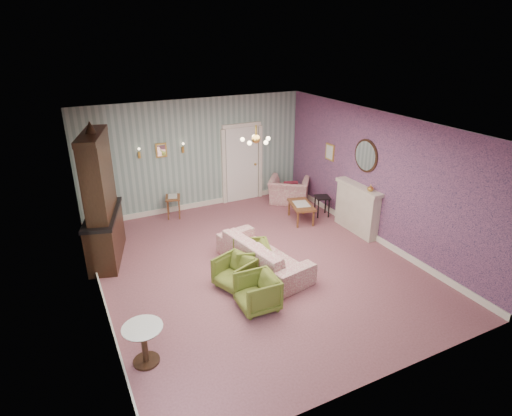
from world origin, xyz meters
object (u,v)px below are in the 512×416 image
sofa_chintz (263,249)px  side_table_black (322,206)px  coffee_table (301,212)px  olive_chair_c (251,257)px  pedestal_table (144,345)px  olive_chair_b (235,271)px  fireplace (357,209)px  dresser (99,195)px  olive_chair_a (257,291)px  wingback_chair (289,187)px

sofa_chintz → side_table_black: (2.55, 1.62, -0.17)m
coffee_table → side_table_black: bearing=1.6°
olive_chair_c → pedestal_table: size_ratio=1.10×
olive_chair_b → fireplace: fireplace is taller
sofa_chintz → pedestal_table: 3.19m
olive_chair_c → dresser: (-2.46, 1.88, 1.07)m
olive_chair_a → pedestal_table: (-2.04, -0.45, -0.02)m
fireplace → coffee_table: 1.42m
olive_chair_b → wingback_chair: wingback_chair is taller
dresser → side_table_black: bearing=14.0°
sofa_chintz → wingback_chair: 3.60m
olive_chair_a → dresser: dresser is taller
side_table_black → pedestal_table: bearing=-148.7°
side_table_black → pedestal_table: (-5.30, -3.22, 0.05)m
dresser → fireplace: (5.51, -1.30, -0.84)m
fireplace → pedestal_table: size_ratio=2.21×
olive_chair_b → sofa_chintz: size_ratio=0.30×
sofa_chintz → wingback_chair: bearing=-49.3°
coffee_table → side_table_black: (0.64, 0.02, 0.04)m
olive_chair_c → side_table_black: bearing=138.5°
wingback_chair → side_table_black: 1.23m
coffee_table → olive_chair_b: bearing=-143.9°
sofa_chintz → pedestal_table: size_ratio=3.49×
olive_chair_a → sofa_chintz: bearing=150.5°
olive_chair_c → sofa_chintz: bearing=118.5°
olive_chair_a → olive_chair_c: 1.17m
side_table_black → olive_chair_a: bearing=-139.6°
olive_chair_c → sofa_chintz: size_ratio=0.32×
sofa_chintz → fireplace: fireplace is taller
coffee_table → sofa_chintz: bearing=-139.8°
wingback_chair → olive_chair_b: bearing=84.2°
olive_chair_b → pedestal_table: 2.32m
dresser → coffee_table: size_ratio=3.18×
sofa_chintz → side_table_black: bearing=-67.9°
olive_chair_b → sofa_chintz: bearing=92.9°
side_table_black → coffee_table: bearing=-178.4°
fireplace → olive_chair_b: bearing=-166.0°
olive_chair_b → pedestal_table: size_ratio=1.03×
coffee_table → fireplace: bearing=-51.7°
dresser → side_table_black: dresser is taller
olive_chair_a → coffee_table: size_ratio=0.76×
fireplace → side_table_black: fireplace is taller
wingback_chair → coffee_table: size_ratio=1.18×
pedestal_table → olive_chair_c: bearing=32.1°
fireplace → coffee_table: (-0.85, 1.08, -0.35)m
coffee_table → side_table_black: 0.65m
dresser → coffee_table: dresser is taller
olive_chair_c → coffee_table: size_ratio=0.78×
side_table_black → fireplace: bearing=-79.2°
olive_chair_b → olive_chair_c: olive_chair_c is taller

